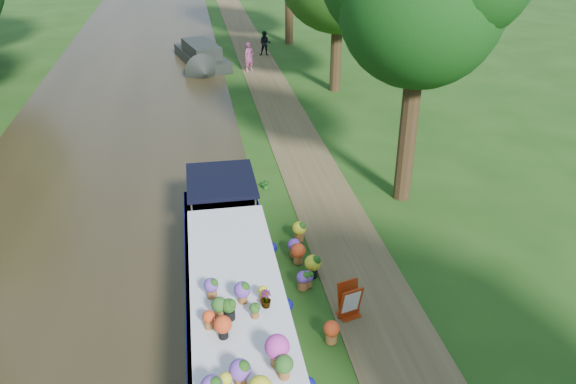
{
  "coord_description": "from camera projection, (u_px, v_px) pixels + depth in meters",
  "views": [
    {
      "loc": [
        -2.8,
        -12.76,
        8.91
      ],
      "look_at": [
        -0.31,
        1.58,
        1.3
      ],
      "focal_mm": 35.0,
      "sensor_mm": 36.0,
      "label": 1
    }
  ],
  "objects": [
    {
      "name": "canal_water",
      "position": [
        86.0,
        280.0,
        14.78
      ],
      "size": [
        10.0,
        100.0,
        0.02
      ],
      "primitive_type": "cube",
      "color": "#2D2614",
      "rests_on": "ground"
    },
    {
      "name": "second_boat",
      "position": [
        202.0,
        56.0,
        33.75
      ],
      "size": [
        3.34,
        7.18,
        1.32
      ],
      "rotation": [
        0.0,
        0.0,
        0.24
      ],
      "color": "black",
      "rests_on": "canal_water"
    },
    {
      "name": "sandwich_board",
      "position": [
        350.0,
        302.0,
        13.3
      ],
      "size": [
        0.59,
        0.57,
        0.89
      ],
      "rotation": [
        0.0,
        0.0,
        0.26
      ],
      "color": "#9D2C0B",
      "rests_on": "towpath"
    },
    {
      "name": "ground",
      "position": [
        309.0,
        258.0,
        15.69
      ],
      "size": [
        100.0,
        100.0,
        0.0
      ],
      "primitive_type": "plane",
      "color": "#1C4210",
      "rests_on": "ground"
    },
    {
      "name": "pedestrian_dark",
      "position": [
        265.0,
        43.0,
        35.59
      ],
      "size": [
        0.84,
        0.71,
        1.52
      ],
      "primitive_type": "imported",
      "rotation": [
        0.0,
        0.0,
        -0.2
      ],
      "color": "black",
      "rests_on": "towpath"
    },
    {
      "name": "plant_boat",
      "position": [
        240.0,
        334.0,
        11.71
      ],
      "size": [
        2.29,
        13.52,
        2.23
      ],
      "color": "white",
      "rests_on": "canal_water"
    },
    {
      "name": "pedestrian_pink",
      "position": [
        249.0,
        57.0,
        32.26
      ],
      "size": [
        0.7,
        0.58,
        1.65
      ],
      "primitive_type": "imported",
      "rotation": [
        0.0,
        0.0,
        0.37
      ],
      "color": "#E35DAA",
      "rests_on": "towpath"
    },
    {
      "name": "towpath",
      "position": [
        350.0,
        253.0,
        15.87
      ],
      "size": [
        2.2,
        100.0,
        0.03
      ],
      "primitive_type": "cube",
      "color": "brown",
      "rests_on": "ground"
    },
    {
      "name": "verge_plant",
      "position": [
        266.0,
        184.0,
        19.36
      ],
      "size": [
        0.38,
        0.34,
        0.37
      ],
      "primitive_type": "imported",
      "rotation": [
        0.0,
        0.0,
        -0.18
      ],
      "color": "#226B20",
      "rests_on": "ground"
    }
  ]
}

